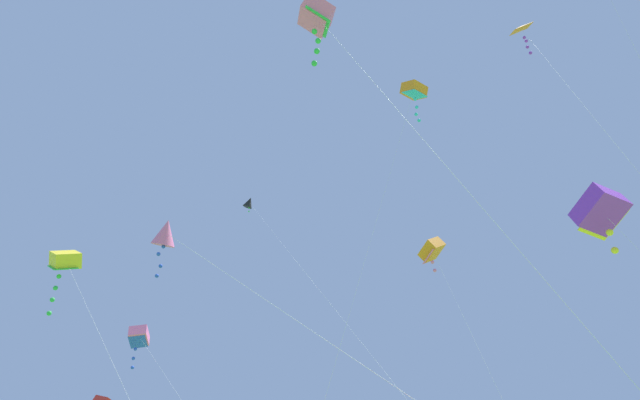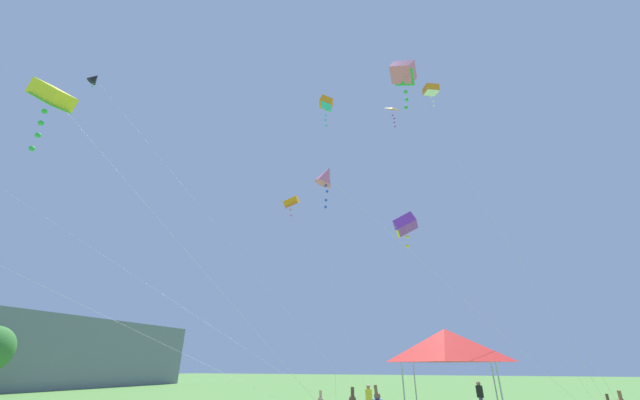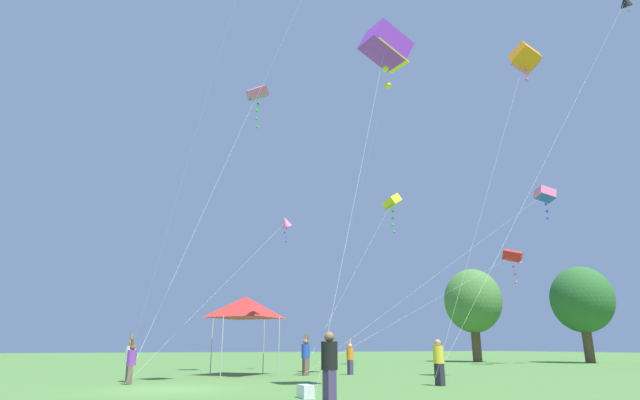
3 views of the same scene
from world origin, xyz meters
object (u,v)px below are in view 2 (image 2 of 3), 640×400
at_px(kite_orange_box_1, 431,90).
at_px(kite_yellow_box_10, 52,97).
at_px(person_yellow_shirt, 369,399).
at_px(person_black_shirt, 480,395).
at_px(kite_orange_box_0, 291,202).
at_px(festival_tent, 446,345).
at_px(kite_orange_box_5, 326,104).
at_px(kite_pink_diamond_3, 327,176).
at_px(kite_orange_delta_4, 393,111).
at_px(kite_pink_box_7, 403,73).
at_px(kite_purple_box_2, 405,225).
at_px(kite_black_diamond_8, 95,79).

relative_size(kite_orange_box_1, kite_yellow_box_10, 1.93).
xyz_separation_m(person_yellow_shirt, person_black_shirt, (4.49, -6.47, 0.06)).
bearing_deg(kite_orange_box_0, kite_orange_box_1, -77.46).
bearing_deg(person_yellow_shirt, festival_tent, 22.41).
height_order(kite_orange_box_5, kite_yellow_box_10, kite_orange_box_5).
xyz_separation_m(person_black_shirt, kite_pink_diamond_3, (-17.82, 4.34, 8.31)).
relative_size(festival_tent, kite_orange_box_1, 0.15).
bearing_deg(kite_yellow_box_10, festival_tent, -60.30).
distance_m(kite_orange_delta_4, kite_pink_box_7, 13.51).
xyz_separation_m(kite_purple_box_2, kite_pink_box_7, (-12.24, -2.11, 3.66)).
xyz_separation_m(kite_orange_box_1, kite_purple_box_2, (-1.02, 3.53, -13.28)).
relative_size(festival_tent, kite_pink_box_7, 0.23).
bearing_deg(kite_pink_diamond_3, festival_tent, -42.22).
bearing_deg(festival_tent, person_black_shirt, -4.20).
height_order(person_yellow_shirt, kite_purple_box_2, kite_purple_box_2).
distance_m(festival_tent, kite_orange_box_0, 19.42).
height_order(kite_pink_box_7, kite_yellow_box_10, kite_pink_box_7).
xyz_separation_m(person_yellow_shirt, kite_purple_box_2, (2.23, -3.08, 11.85)).
relative_size(kite_orange_box_1, kite_pink_diamond_3, 2.71).
distance_m(kite_purple_box_2, kite_yellow_box_10, 22.93).
bearing_deg(festival_tent, kite_pink_diamond_3, 137.78).
height_order(festival_tent, person_black_shirt, festival_tent).
xyz_separation_m(person_black_shirt, kite_black_diamond_8, (-11.12, 32.08, 28.66)).
height_order(kite_orange_box_1, kite_pink_diamond_3, kite_orange_box_1).
bearing_deg(person_black_shirt, kite_yellow_box_10, 142.56).
distance_m(kite_orange_box_1, kite_black_diamond_8, 33.89).
bearing_deg(kite_pink_diamond_3, kite_purple_box_2, -3.47).
height_order(kite_orange_box_1, kite_pink_box_7, kite_orange_box_1).
relative_size(festival_tent, kite_black_diamond_8, 0.13).
relative_size(person_yellow_shirt, kite_purple_box_2, 0.13).
bearing_deg(kite_yellow_box_10, kite_orange_delta_4, -31.40).
xyz_separation_m(festival_tent, person_black_shirt, (14.19, -1.04, -2.48)).
bearing_deg(person_black_shirt, kite_purple_box_2, 120.24).
bearing_deg(kite_purple_box_2, kite_pink_box_7, -170.23).
xyz_separation_m(person_yellow_shirt, kite_orange_box_5, (-1.89, 1.95, 22.05)).
bearing_deg(kite_yellow_box_10, kite_black_diamond_8, 57.42).
distance_m(person_black_shirt, kite_pink_box_7, 21.23).
height_order(kite_orange_box_0, kite_orange_delta_4, kite_orange_delta_4).
bearing_deg(festival_tent, kite_pink_box_7, 141.47).
bearing_deg(person_yellow_shirt, kite_orange_delta_4, 107.57).
relative_size(person_black_shirt, kite_yellow_box_10, 0.13).
relative_size(kite_orange_delta_4, kite_orange_box_5, 1.02).
bearing_deg(festival_tent, kite_yellow_box_10, 119.70).
bearing_deg(kite_pink_diamond_3, kite_orange_box_0, 30.60).
height_order(kite_orange_box_0, kite_black_diamond_8, kite_black_diamond_8).
bearing_deg(festival_tent, kite_orange_box_1, -5.20).
distance_m(kite_pink_box_7, kite_black_diamond_8, 33.67).
bearing_deg(kite_orange_box_5, kite_pink_diamond_3, -160.37).
relative_size(kite_purple_box_2, kite_orange_delta_4, 0.57).
distance_m(kite_orange_box_0, kite_orange_delta_4, 12.15).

